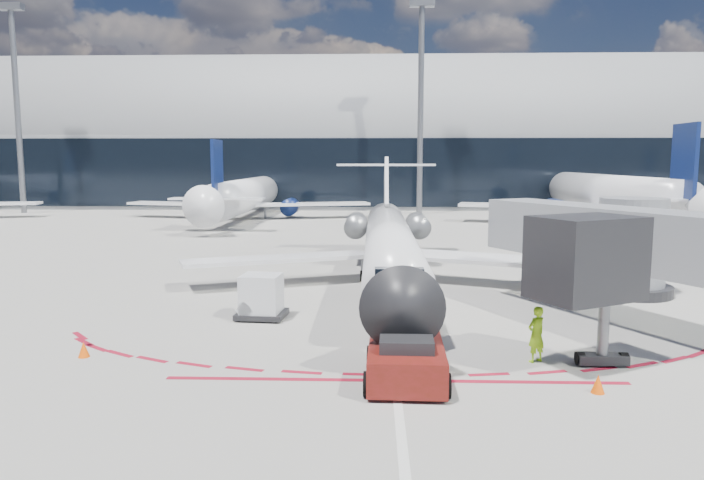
{
  "coord_description": "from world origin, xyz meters",
  "views": [
    {
      "loc": [
        -0.7,
        -29.8,
        6.62
      ],
      "look_at": [
        -1.73,
        0.36,
        2.78
      ],
      "focal_mm": 32.0,
      "sensor_mm": 36.0,
      "label": 1
    }
  ],
  "objects_px": {
    "pushback_tug": "(406,361)",
    "uld_container": "(261,297)",
    "regional_jet": "(390,243)",
    "ramp_worker": "(536,334)"
  },
  "relations": [
    {
      "from": "pushback_tug",
      "to": "uld_container",
      "type": "relative_size",
      "value": 2.68
    },
    {
      "from": "pushback_tug",
      "to": "uld_container",
      "type": "bearing_deg",
      "value": 129.06
    },
    {
      "from": "regional_jet",
      "to": "pushback_tug",
      "type": "bearing_deg",
      "value": -89.51
    },
    {
      "from": "pushback_tug",
      "to": "uld_container",
      "type": "xyz_separation_m",
      "value": [
        -5.68,
        7.46,
        0.27
      ]
    },
    {
      "from": "regional_jet",
      "to": "pushback_tug",
      "type": "xyz_separation_m",
      "value": [
        0.12,
        -14.41,
        -1.64
      ]
    },
    {
      "from": "regional_jet",
      "to": "ramp_worker",
      "type": "height_order",
      "value": "regional_jet"
    },
    {
      "from": "pushback_tug",
      "to": "ramp_worker",
      "type": "height_order",
      "value": "ramp_worker"
    },
    {
      "from": "ramp_worker",
      "to": "uld_container",
      "type": "relative_size",
      "value": 0.88
    },
    {
      "from": "pushback_tug",
      "to": "ramp_worker",
      "type": "bearing_deg",
      "value": 26.86
    },
    {
      "from": "uld_container",
      "to": "pushback_tug",
      "type": "bearing_deg",
      "value": -47.27
    }
  ]
}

